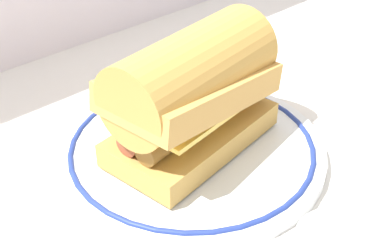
{
  "coord_description": "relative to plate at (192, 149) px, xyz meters",
  "views": [
    {
      "loc": [
        -0.33,
        -0.33,
        0.36
      ],
      "look_at": [
        -0.03,
        0.01,
        0.04
      ],
      "focal_mm": 50.27,
      "sensor_mm": 36.0,
      "label": 1
    }
  ],
  "objects": [
    {
      "name": "salt_shaker",
      "position": [
        0.17,
        0.1,
        0.03
      ],
      "size": [
        0.03,
        0.03,
        0.08
      ],
      "color": "white",
      "rests_on": "ground_plane"
    },
    {
      "name": "sausage_sandwich",
      "position": [
        -0.0,
        -0.0,
        0.07
      ],
      "size": [
        0.2,
        0.12,
        0.13
      ],
      "rotation": [
        0.0,
        0.0,
        0.15
      ],
      "color": "tan",
      "rests_on": "plate"
    },
    {
      "name": "plate",
      "position": [
        0.0,
        0.0,
        0.0
      ],
      "size": [
        0.28,
        0.28,
        0.01
      ],
      "color": "white",
      "rests_on": "ground_plane"
    },
    {
      "name": "ground_plane",
      "position": [
        0.03,
        -0.01,
        -0.01
      ],
      "size": [
        1.5,
        1.5,
        0.0
      ],
      "primitive_type": "plane",
      "color": "silver"
    }
  ]
}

